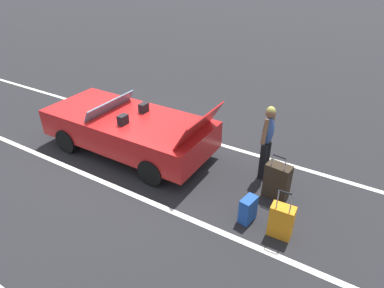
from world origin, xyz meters
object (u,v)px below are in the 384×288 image
object	(u,v)px
suitcase_small_carryon	(248,210)
suitcase_medium_bright	(281,221)
suitcase_large_black	(277,181)
traveler_person	(267,139)
convertible_car	(122,127)

from	to	relation	value
suitcase_small_carryon	suitcase_medium_bright	bearing A→B (deg)	-174.39
suitcase_large_black	traveler_person	size ratio (longest dim) A/B	0.60
suitcase_large_black	suitcase_small_carryon	bearing A→B (deg)	172.92
traveler_person	suitcase_large_black	bearing A→B (deg)	132.54
convertible_car	suitcase_large_black	xyz separation A→B (m)	(-3.84, -0.14, -0.22)
traveler_person	suitcase_medium_bright	bearing A→B (deg)	121.66
convertible_car	suitcase_medium_bright	distance (m)	4.34
suitcase_large_black	traveler_person	bearing A→B (deg)	46.96
suitcase_large_black	suitcase_medium_bright	xyz separation A→B (m)	(-0.41, 0.98, -0.06)
suitcase_medium_bright	suitcase_large_black	bearing A→B (deg)	20.32
suitcase_large_black	suitcase_medium_bright	bearing A→B (deg)	-151.24
suitcase_medium_bright	traveler_person	bearing A→B (deg)	27.64
convertible_car	traveler_person	xyz separation A→B (m)	(-3.38, -0.68, 0.34)
suitcase_medium_bright	traveler_person	world-z (taller)	traveler_person
suitcase_small_carryon	traveler_person	distance (m)	1.65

